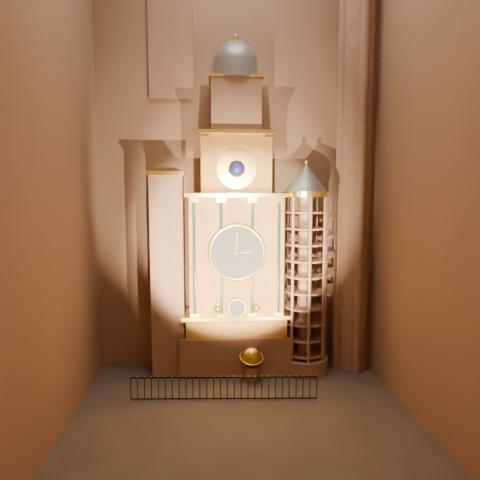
{
  "coord_description": "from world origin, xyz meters",
  "views": [
    {
      "loc": [
        -1.27,
        -16.45,
        8.95
      ],
      "look_at": [
        0.08,
        3.0,
        7.0
      ],
      "focal_mm": 32.0,
      "sensor_mm": 36.0,
      "label": 1
    }
  ],
  "objects": [
    {
      "name": "floor",
      "position": [
        0.0,
        0.0,
        0.0
      ],
      "size": [
        14.0,
        14.0,
        0.0
      ],
      "primitive_type": "plane",
      "color": "#383330",
      "rests_on": "ground"
    },
    {
      "name": "wall_back",
      "position": [
        0.0,
        6.0,
        11.0
      ],
      "size": [
        22.0,
        0.0,
        22.0
      ],
      "primitive_type": "plane",
      "rotation": [
        1.57,
        0.0,
        0.0
      ],
      "color": "#8C644B",
      "rests_on": "floor"
    },
    {
      "name": "wall_left",
      "position": [
        -7.0,
        0.0,
        11.0
      ],
      "size": [
        0.0,
        22.0,
        22.0
      ],
      "primitive_type": "plane",
      "rotation": [
        1.57,
        0.0,
        1.57
      ],
      "color": "#8C644B",
      "rests_on": "floor"
    },
    {
      "name": "wall_right",
      "position": [
        7.0,
        0.0,
        11.0
      ],
      "size": [
        0.0,
        22.0,
        22.0
      ],
      "primitive_type": "plane",
      "rotation": [
        1.57,
        0.0,
        -1.57
      ],
      "color": "#8C644B",
      "rests_on": "floor"
    },
    {
      "name": "astronomical_clock",
      "position": [
        0.0,
        4.96,
        6.68
      ],
      "size": [
        5.6,
        2.41,
        16.7
      ],
      "color": "#8C634C",
      "rests_on": "floor"
    },
    {
      "name": "portrait_tower",
      "position": [
        -3.4,
        4.98,
        5.15
      ],
      "size": [
        1.8,
        1.6,
        10.2
      ],
      "color": "#8C634C",
      "rests_on": "floor"
    },
    {
      "name": "stair_turret",
      "position": [
        3.5,
        4.7,
        5.27
      ],
      "size": [
        2.5,
        2.5,
        10.8
      ],
      "color": "#8C634C",
      "rests_on": "floor"
    },
    {
      "name": "gothic_pier",
      "position": [
        6.1,
        5.0,
        11.0
      ],
      "size": [
        2.04,
        2.04,
        22.0
      ],
      "color": "#8C634C",
      "rests_on": "floor"
    },
    {
      "name": "stained_glass_window",
      "position": [
        -3.2,
        5.92,
        16.5
      ],
      "size": [
        2.2,
        0.14,
        5.2
      ],
      "color": "navy",
      "rests_on": "wall_back"
    },
    {
      "name": "celestial_globe",
      "position": [
        0.68,
        3.6,
        1.01
      ],
      "size": [
        1.29,
        1.23,
        1.69
      ],
      "color": "#8C634C",
      "rests_on": "floor"
    },
    {
      "name": "iron_railing",
      "position": [
        -0.72,
        1.66,
        0.56
      ],
      "size": [
        8.2,
        0.53,
        1.03
      ],
      "color": "black",
      "rests_on": "floor"
    }
  ]
}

